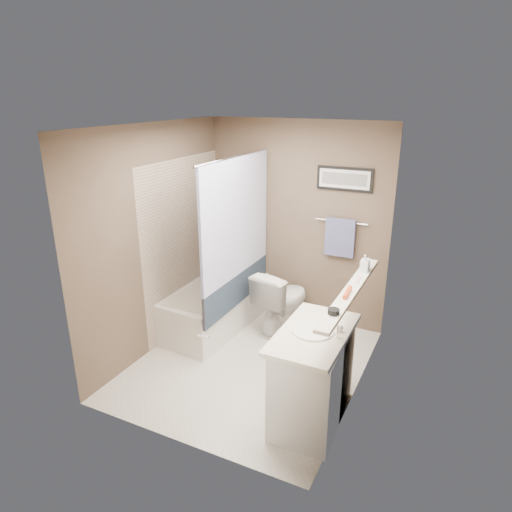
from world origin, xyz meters
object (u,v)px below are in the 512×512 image
at_px(hair_brush_front, 347,292).
at_px(glass_jar, 366,264).
at_px(vanity, 313,378).
at_px(soap_bottle, 364,263).
at_px(toilet, 282,300).
at_px(candle_bowl_near, 334,312).
at_px(bathtub, 216,306).

xyz_separation_m(hair_brush_front, glass_jar, (0.00, 0.63, 0.03)).
distance_m(vanity, glass_jar, 1.17).
height_order(glass_jar, soap_bottle, soap_bottle).
relative_size(vanity, soap_bottle, 5.60).
relative_size(hair_brush_front, glass_jar, 2.20).
height_order(vanity, soap_bottle, soap_bottle).
relative_size(toilet, candle_bowl_near, 8.51).
distance_m(vanity, hair_brush_front, 0.79).
height_order(toilet, vanity, vanity).
xyz_separation_m(bathtub, toilet, (0.76, 0.25, 0.13)).
bearing_deg(glass_jar, hair_brush_front, -90.00).
distance_m(bathtub, toilet, 0.81).
bearing_deg(bathtub, vanity, -30.29).
height_order(bathtub, vanity, vanity).
bearing_deg(candle_bowl_near, hair_brush_front, 90.00).
bearing_deg(bathtub, toilet, 21.99).
bearing_deg(toilet, vanity, 134.10).
xyz_separation_m(hair_brush_front, soap_bottle, (0.00, 0.57, 0.06)).
distance_m(candle_bowl_near, soap_bottle, 0.95).
distance_m(hair_brush_front, soap_bottle, 0.57).
height_order(toilet, soap_bottle, soap_bottle).
bearing_deg(vanity, hair_brush_front, 48.33).
relative_size(bathtub, glass_jar, 15.00).
relative_size(bathtub, vanity, 1.67).
bearing_deg(vanity, candle_bowl_near, -42.30).
bearing_deg(candle_bowl_near, soap_bottle, 90.00).
distance_m(bathtub, candle_bowl_near, 2.35).
height_order(bathtub, glass_jar, glass_jar).
distance_m(vanity, soap_bottle, 1.14).
relative_size(bathtub, hair_brush_front, 6.82).
bearing_deg(glass_jar, toilet, 155.26).
height_order(candle_bowl_near, hair_brush_front, hair_brush_front).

